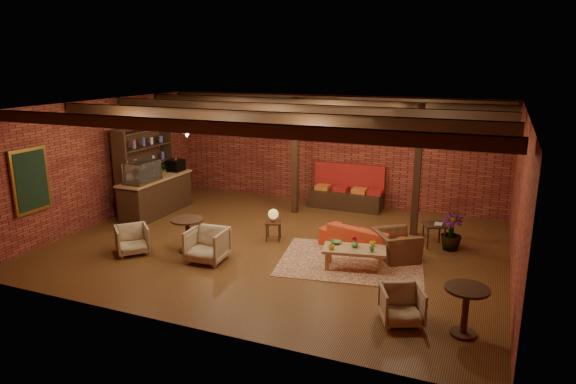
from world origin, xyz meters
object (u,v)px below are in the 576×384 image
at_px(round_table_left, 188,229).
at_px(armchair_right, 396,241).
at_px(armchair_a, 132,238).
at_px(plant_tall, 454,196).
at_px(coffee_table, 354,250).
at_px(armchair_far, 402,303).
at_px(side_table_lamp, 273,216).
at_px(side_table_book, 434,226).
at_px(armchair_b, 207,243).
at_px(sofa, 363,237).
at_px(round_table_right, 466,303).

relative_size(round_table_left, armchair_right, 0.80).
relative_size(armchair_a, plant_tall, 0.28).
xyz_separation_m(coffee_table, armchair_a, (-4.77, -1.07, -0.04)).
relative_size(coffee_table, armchair_far, 2.03).
height_order(round_table_left, armchair_right, armchair_right).
xyz_separation_m(side_table_lamp, side_table_book, (3.59, 1.04, -0.09)).
height_order(side_table_lamp, round_table_left, side_table_lamp).
relative_size(side_table_lamp, side_table_book, 1.21).
bearing_deg(armchair_b, coffee_table, 11.81).
bearing_deg(armchair_far, round_table_left, 140.95).
bearing_deg(coffee_table, round_table_left, -172.31).
bearing_deg(armchair_far, coffee_table, 101.59).
bearing_deg(side_table_lamp, sofa, 5.80).
bearing_deg(sofa, armchair_far, 130.22).
relative_size(coffee_table, plant_tall, 0.55).
xyz_separation_m(sofa, armchair_far, (1.43, -3.03, 0.06)).
relative_size(coffee_table, side_table_book, 2.18).
relative_size(round_table_left, armchair_a, 1.10).
height_order(armchair_a, armchair_b, armchair_b).
distance_m(sofa, round_table_left, 3.95).
bearing_deg(side_table_book, side_table_lamp, -163.79).
bearing_deg(armchair_b, sofa, 30.46).
distance_m(sofa, armchair_a, 5.17).
xyz_separation_m(side_table_lamp, armchair_far, (3.56, -2.82, -0.25)).
bearing_deg(armchair_far, round_table_right, -24.20).
distance_m(side_table_lamp, plant_tall, 4.14).
xyz_separation_m(sofa, armchair_a, (-4.67, -2.21, 0.06)).
height_order(side_table_lamp, armchair_right, armchair_right).
xyz_separation_m(side_table_book, armchair_far, (-0.03, -3.86, -0.16)).
bearing_deg(side_table_book, sofa, -150.40).
xyz_separation_m(armchair_b, round_table_right, (5.30, -1.08, 0.14)).
relative_size(side_table_lamp, armchair_a, 1.11).
height_order(sofa, armchair_right, armchair_right).
xyz_separation_m(sofa, round_table_left, (-3.59, -1.63, 0.23)).
xyz_separation_m(round_table_left, round_table_right, (6.00, -1.41, 0.02)).
bearing_deg(sofa, plant_tall, -143.18).
bearing_deg(armchair_b, round_table_left, 150.96).
bearing_deg(round_table_left, side_table_lamp, 44.07).
height_order(armchair_right, side_table_book, armchair_right).
bearing_deg(side_table_lamp, armchair_right, -1.46).
distance_m(armchair_a, armchair_far, 6.15).
bearing_deg(round_table_right, round_table_left, 166.74).
bearing_deg(armchair_far, side_table_book, 66.14).
relative_size(side_table_lamp, armchair_b, 0.97).
relative_size(coffee_table, armchair_right, 1.46).
bearing_deg(plant_tall, round_table_right, -81.50).
bearing_deg(plant_tall, round_table_left, -156.46).
height_order(side_table_book, plant_tall, plant_tall).
bearing_deg(armchair_far, armchair_a, 148.83).
bearing_deg(armchair_a, side_table_lamp, -8.62).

